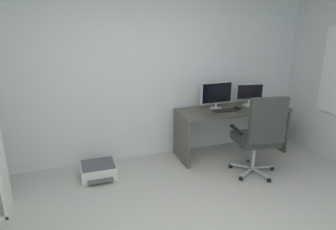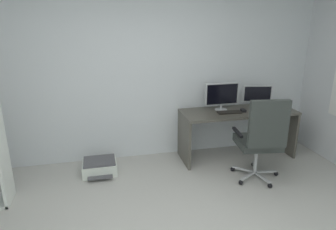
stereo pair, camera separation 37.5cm
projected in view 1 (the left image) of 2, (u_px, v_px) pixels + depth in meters
wall_back at (131, 67)px, 4.21m from camera, size 5.46×0.10×2.72m
desk at (232, 120)px, 4.55m from camera, size 1.68×0.60×0.72m
monitor_main at (216, 94)px, 4.44m from camera, size 0.51×0.18×0.40m
monitor_secondary at (249, 93)px, 4.62m from camera, size 0.42×0.18×0.34m
keyboard at (225, 111)px, 4.37m from camera, size 0.35×0.15×0.02m
computer_mouse at (238, 108)px, 4.46m from camera, size 0.07×0.11×0.03m
office_chair at (260, 133)px, 3.83m from camera, size 0.64×0.63×1.13m
printer at (98, 170)px, 3.99m from camera, size 0.45×0.46×0.18m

